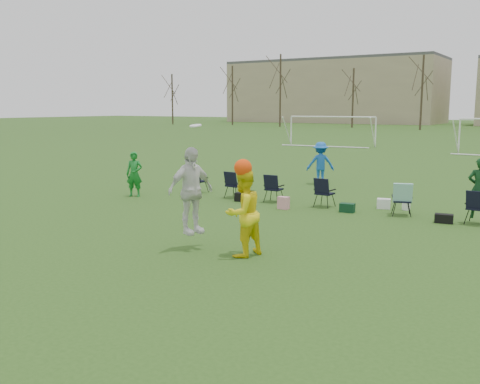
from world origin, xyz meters
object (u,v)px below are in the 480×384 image
Objects in this scene: fielder_green_near at (134,174)px; goal_left at (332,123)px; fielder_blue at (320,163)px; center_contest at (219,202)px.

goal_left is (-3.74, 27.89, 1.10)m from fielder_green_near.
goal_left is (-8.26, 21.40, 1.03)m from fielder_blue.
goal_left is at bearing 108.12° from center_contest.
center_contest is (2.41, -11.20, 0.28)m from fielder_blue.
goal_left is at bearing 73.51° from fielder_green_near.
fielder_blue is at bearing 31.02° from fielder_green_near.
fielder_blue is at bearing 102.14° from center_contest.
goal_left is (-10.67, 32.59, 0.75)m from center_contest.
center_contest reaches higher than goal_left.
fielder_green_near is 0.22× the size of goal_left.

